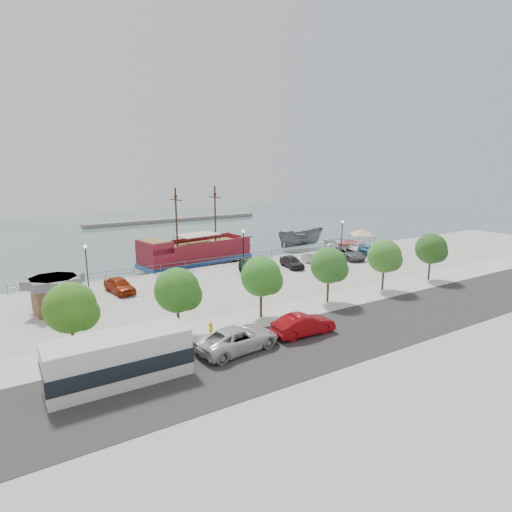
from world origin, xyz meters
TOP-DOWN VIEW (x-y plane):
  - ground at (0.00, 0.00)m, footprint 160.00×160.00m
  - land_slab at (0.00, -21.00)m, footprint 100.00×58.00m
  - street at (0.00, -16.00)m, footprint 100.00×8.00m
  - sidewalk at (0.00, -10.00)m, footprint 100.00×4.00m
  - seawall_railing at (0.00, 7.80)m, footprint 50.00×0.06m
  - far_shore at (10.00, 55.00)m, footprint 40.00×3.00m
  - pirate_ship at (-2.62, 12.15)m, footprint 17.16×7.31m
  - patrol_boat at (14.85, 14.38)m, footprint 7.97×4.44m
  - speedboat at (20.64, 9.82)m, footprint 7.73×9.19m
  - dock_west at (-14.14, 9.20)m, footprint 7.09×2.82m
  - dock_mid at (7.02, 9.20)m, footprint 7.26×4.67m
  - dock_east at (14.58, 9.20)m, footprint 7.91×3.98m
  - shed at (-21.75, 0.34)m, footprint 3.83×3.83m
  - canopy_tent at (18.99, 5.50)m, footprint 4.97×4.97m
  - street_van at (-12.61, -14.36)m, footprint 6.04×3.31m
  - street_sedan at (-7.33, -14.63)m, footprint 4.77×1.83m
  - shuttle_bus at (-20.32, -14.50)m, footprint 7.90×2.80m
  - fire_hydrant at (-12.84, -10.80)m, footprint 0.28×0.28m
  - lamp_post_left at (-18.00, 6.50)m, footprint 0.36×0.36m
  - lamp_post_mid at (0.00, 6.50)m, footprint 0.36×0.36m
  - lamp_post_right at (16.00, 6.50)m, footprint 0.36×0.36m
  - tree_a at (-21.85, -10.07)m, footprint 3.30×3.20m
  - tree_b at (-14.85, -10.07)m, footprint 3.30×3.20m
  - tree_c at (-7.85, -10.07)m, footprint 3.30×3.20m
  - tree_d at (-0.85, -10.07)m, footprint 3.30×3.20m
  - tree_e at (6.15, -10.07)m, footprint 3.30×3.20m
  - tree_f at (13.15, -10.07)m, footprint 3.30×3.20m
  - parked_car_a at (-15.86, 2.75)m, footprint 2.42×4.53m
  - parked_car_b at (-11.55, 1.42)m, footprint 2.52×4.99m
  - parked_car_d at (-1.41, 1.28)m, footprint 2.22×5.39m
  - parked_car_e at (4.06, 2.11)m, footprint 2.36×4.38m
  - parked_car_f at (7.63, 1.95)m, footprint 1.91×4.18m
  - parked_car_g at (12.94, 2.06)m, footprint 2.80×5.51m
  - parked_car_h at (16.98, 1.20)m, footprint 2.75×4.99m

SIDE VIEW (x-z plane):
  - ground at x=0.00m, z-range -1.00..-1.00m
  - dock_west at x=-14.14m, z-range -1.00..-0.61m
  - dock_mid at x=7.02m, z-range -1.00..-0.60m
  - dock_east at x=14.58m, z-range -1.00..-0.56m
  - land_slab at x=0.00m, z-range -1.20..0.00m
  - far_shore at x=10.00m, z-range -1.00..-0.20m
  - speedboat at x=20.64m, z-range -1.00..0.63m
  - street at x=0.00m, z-range -0.01..0.03m
  - sidewalk at x=0.00m, z-range -0.01..0.04m
  - fire_hydrant at x=-12.84m, z-range 0.04..0.84m
  - patrol_boat at x=14.85m, z-range -1.00..1.91m
  - seawall_railing at x=0.00m, z-range 0.03..1.03m
  - parked_car_f at x=7.63m, z-range 0.00..1.33m
  - parked_car_h at x=16.98m, z-range 0.00..1.37m
  - parked_car_e at x=4.06m, z-range 0.00..1.42m
  - parked_car_a at x=-15.86m, z-range 0.00..1.47m
  - parked_car_g at x=12.94m, z-range 0.00..1.49m
  - street_sedan at x=-7.33m, z-range 0.00..1.55m
  - parked_car_d at x=-1.41m, z-range 0.00..1.56m
  - parked_car_b at x=-11.55m, z-range 0.00..1.57m
  - pirate_ship at x=-2.62m, z-range -4.55..6.12m
  - street_van at x=-12.61m, z-range 0.00..1.60m
  - shuttle_bus at x=-20.32m, z-range -0.04..2.74m
  - shed at x=-21.75m, z-range 0.10..3.02m
  - lamp_post_left at x=-18.00m, z-range 0.80..5.08m
  - lamp_post_mid at x=0.00m, z-range 0.80..5.08m
  - lamp_post_right at x=16.00m, z-range 0.80..5.08m
  - canopy_tent at x=18.99m, z-range 1.29..4.77m
  - tree_a at x=-21.85m, z-range 0.80..5.80m
  - tree_b at x=-14.85m, z-range 0.80..5.80m
  - tree_c at x=-7.85m, z-range 0.80..5.80m
  - tree_d at x=-0.85m, z-range 0.80..5.80m
  - tree_e at x=6.15m, z-range 0.80..5.80m
  - tree_f at x=13.15m, z-range 0.80..5.80m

